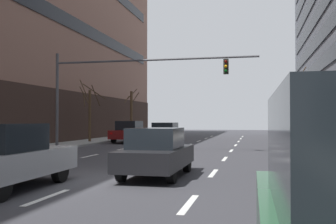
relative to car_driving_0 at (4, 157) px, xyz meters
The scene contains 33 objects.
ground_plane 3.00m from the car_driving_0, 56.14° to the left, with size 120.00×120.00×0.00m, color #38383D.
lane_stripe_l1_s4 4.81m from the car_driving_0, 111.88° to the left, with size 0.16×2.00×0.01m, color silver.
lane_stripe_l1_s5 9.59m from the car_driving_0, 100.63° to the left, with size 0.16×2.00×0.01m, color silver.
lane_stripe_l1_s6 14.52m from the car_driving_0, 96.99° to the left, with size 0.16×2.00×0.01m, color silver.
lane_stripe_l1_s7 19.49m from the car_driving_0, 95.20° to the left, with size 0.16×2.00×0.01m, color silver.
lane_stripe_l1_s8 24.47m from the car_driving_0, 94.13° to the left, with size 0.16×2.00×0.01m, color silver.
lane_stripe_l1_s9 29.45m from the car_driving_0, 93.43° to the left, with size 0.16×2.00×0.01m, color silver.
lane_stripe_l1_s10 34.45m from the car_driving_0, 92.94° to the left, with size 0.16×2.00×0.01m, color silver.
lane_stripe_l2_s3 1.91m from the car_driving_0, 20.83° to the right, with size 0.16×2.00×0.01m, color silver.
lane_stripe_l2_s4 4.75m from the car_driving_0, 69.94° to the left, with size 0.16×2.00×0.01m, color silver.
lane_stripe_l2_s5 9.56m from the car_driving_0, 80.31° to the left, with size 0.16×2.00×0.01m, color silver.
lane_stripe_l2_s6 14.50m from the car_driving_0, 83.64° to the left, with size 0.16×2.00×0.01m, color silver.
lane_stripe_l2_s7 19.47m from the car_driving_0, 85.27° to the left, with size 0.16×2.00×0.01m, color silver.
lane_stripe_l2_s8 24.46m from the car_driving_0, 86.24° to the left, with size 0.16×2.00×0.01m, color silver.
lane_stripe_l2_s9 29.45m from the car_driving_0, 86.88° to the left, with size 0.16×2.00×0.01m, color silver.
lane_stripe_l2_s10 34.44m from the car_driving_0, 87.33° to the left, with size 0.16×2.00×0.01m, color silver.
lane_stripe_l3_s3 5.08m from the car_driving_0, ahead, with size 0.16×2.00×0.01m, color silver.
lane_stripe_l3_s4 6.68m from the car_driving_0, 41.45° to the left, with size 0.16×2.00×0.01m, color silver.
lane_stripe_l3_s5 10.66m from the car_driving_0, 62.11° to the left, with size 0.16×2.00×0.01m, color silver.
lane_stripe_l3_s6 15.25m from the car_driving_0, 70.95° to the left, with size 0.16×2.00×0.01m, color silver.
lane_stripe_l3_s7 20.03m from the car_driving_0, 75.62° to the left, with size 0.16×2.00×0.01m, color silver.
lane_stripe_l3_s8 24.91m from the car_driving_0, 78.48° to the left, with size 0.16×2.00×0.01m, color silver.
lane_stripe_l3_s9 29.82m from the car_driving_0, 80.40° to the left, with size 0.16×2.00×0.01m, color silver.
lane_stripe_l3_s10 34.76m from the car_driving_0, 81.78° to the left, with size 0.16×2.00×0.01m, color silver.
car_driving_0 is the anchor object (origin of this frame).
car_driving_1 4.58m from the car_driving_0, 44.17° to the left, with size 1.75×4.17×1.56m.
car_driving_2 19.42m from the car_driving_0, 90.51° to the left, with size 1.92×4.36×1.62m.
car_driving_3 21.30m from the car_driving_0, 99.42° to the left, with size 2.11×4.68×1.73m.
traffic_signal_0 13.44m from the car_driving_0, 96.11° to the left, with size 12.22×0.35×5.76m.
street_tree_0 24.99m from the car_driving_0, 67.57° to the left, with size 1.78×1.64×5.86m.
street_tree_1 30.75m from the car_driving_0, 101.88° to the left, with size 1.42×1.25×4.97m.
street_tree_2 29.20m from the car_driving_0, 70.89° to the left, with size 1.87×1.88×4.78m.
street_tree_3 20.52m from the car_driving_0, 107.91° to the left, with size 2.14×1.81×4.84m.
Camera 1 is at (4.79, -11.36, 1.82)m, focal length 41.80 mm.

